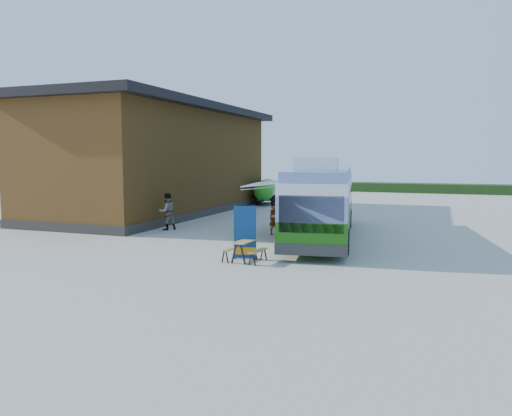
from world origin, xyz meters
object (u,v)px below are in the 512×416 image
at_px(person_a, 274,219).
at_px(picnic_table, 245,246).
at_px(bus, 323,200).
at_px(person_b, 167,212).
at_px(banner, 245,238).
at_px(slurry_tanker, 266,190).

bearing_deg(person_a, picnic_table, -128.04).
distance_m(bus, person_a, 2.72).
relative_size(picnic_table, person_b, 0.74).
distance_m(banner, picnic_table, 0.48).
xyz_separation_m(bus, banner, (-1.61, -6.12, -1.02)).
distance_m(person_a, slurry_tanker, 16.77).
bearing_deg(person_a, slurry_tanker, 64.05).
bearing_deg(person_b, bus, 130.42).
distance_m(banner, person_a, 6.32).
distance_m(banner, slurry_tanker, 22.97).
height_order(banner, picnic_table, banner).
distance_m(bus, banner, 6.41).
xyz_separation_m(banner, picnic_table, (0.14, -0.39, -0.26)).
bearing_deg(slurry_tanker, person_b, -104.36).
bearing_deg(banner, picnic_table, -79.63).
relative_size(bus, picnic_table, 8.84).
height_order(person_a, slurry_tanker, slurry_tanker).
xyz_separation_m(banner, slurry_tanker, (-6.84, 21.93, 0.35)).
bearing_deg(person_a, person_b, 137.13).
bearing_deg(picnic_table, slurry_tanker, 112.02).
distance_m(bus, slurry_tanker, 17.94).
bearing_deg(bus, picnic_table, -111.76).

